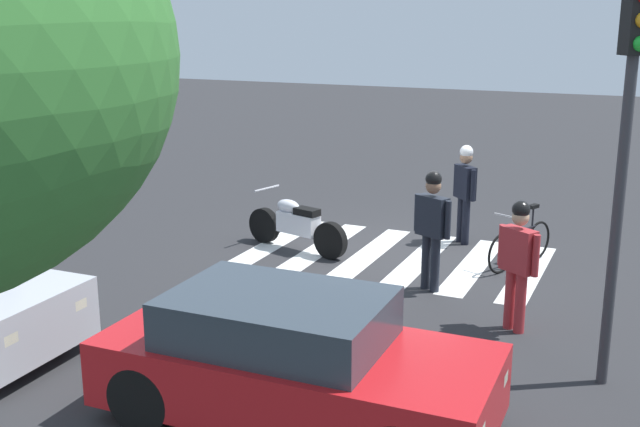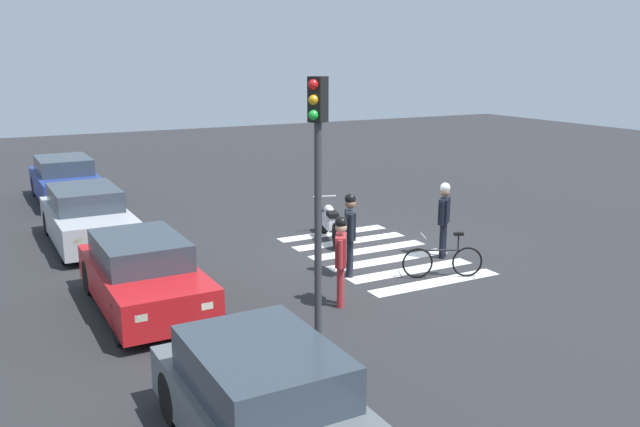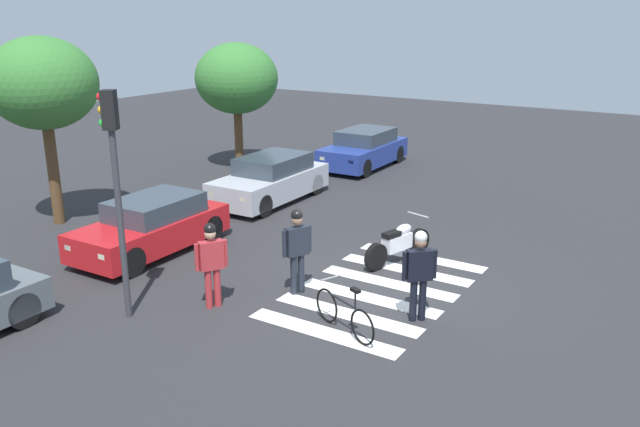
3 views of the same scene
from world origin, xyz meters
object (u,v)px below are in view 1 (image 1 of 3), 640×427
at_px(officer_by_motorcycle, 432,222).
at_px(traffic_light_pole, 627,127).
at_px(police_motorcycle, 296,225).
at_px(leaning_bicycle, 520,244).
at_px(car_red_convertible, 292,363).
at_px(pedestrian_bystander, 518,257).
at_px(officer_on_foot, 465,187).

height_order(officer_by_motorcycle, traffic_light_pole, traffic_light_pole).
distance_m(police_motorcycle, traffic_light_pole, 6.71).
bearing_deg(police_motorcycle, officer_by_motorcycle, 159.65).
bearing_deg(police_motorcycle, traffic_light_pole, 149.43).
bearing_deg(leaning_bicycle, car_red_convertible, 79.04).
bearing_deg(car_red_convertible, leaning_bicycle, -100.96).
bearing_deg(car_red_convertible, traffic_light_pole, -141.82).
bearing_deg(officer_by_motorcycle, pedestrian_bystander, 144.20).
height_order(officer_by_motorcycle, pedestrian_bystander, officer_by_motorcycle).
xyz_separation_m(officer_by_motorcycle, pedestrian_bystander, (-1.45, 1.05, -0.06)).
bearing_deg(leaning_bicycle, pedestrian_bystander, 98.79).
bearing_deg(officer_on_foot, officer_by_motorcycle, 93.60).
relative_size(leaning_bicycle, officer_on_foot, 0.90).
bearing_deg(officer_by_motorcycle, traffic_light_pole, 140.78).
relative_size(officer_by_motorcycle, pedestrian_bystander, 1.04).
relative_size(officer_on_foot, traffic_light_pole, 0.41).
height_order(leaning_bicycle, officer_by_motorcycle, officer_by_motorcycle).
height_order(police_motorcycle, officer_by_motorcycle, officer_by_motorcycle).
relative_size(leaning_bicycle, car_red_convertible, 0.41).
height_order(police_motorcycle, leaning_bicycle, police_motorcycle).
xyz_separation_m(officer_on_foot, pedestrian_bystander, (-1.62, 3.69, -0.03)).
distance_m(pedestrian_bystander, car_red_convertible, 3.72).
height_order(pedestrian_bystander, car_red_convertible, pedestrian_bystander).
relative_size(police_motorcycle, car_red_convertible, 0.53).
height_order(leaning_bicycle, traffic_light_pole, traffic_light_pole).
bearing_deg(pedestrian_bystander, officer_by_motorcycle, -35.80).
height_order(officer_on_foot, officer_by_motorcycle, officer_by_motorcycle).
relative_size(police_motorcycle, leaning_bicycle, 1.32).
bearing_deg(traffic_light_pole, officer_by_motorcycle, -39.22).
bearing_deg(officer_on_foot, car_red_convertible, 90.06).
height_order(officer_on_foot, traffic_light_pole, traffic_light_pole).
distance_m(police_motorcycle, leaning_bicycle, 3.81).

